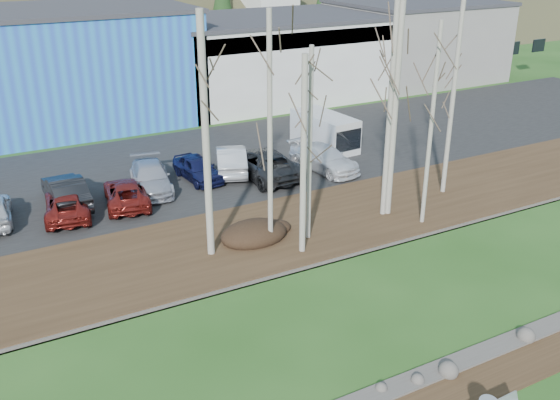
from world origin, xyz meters
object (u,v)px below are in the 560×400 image
car_3 (151,177)px  car_2 (67,204)px  car_5 (231,159)px  van_white (327,132)px  car_7 (324,158)px  car_8 (126,193)px  car_4 (198,168)px  car_6 (264,163)px  car_1 (66,191)px

car_3 → car_2: bearing=-152.9°
car_5 → van_white: size_ratio=0.93×
car_7 → car_8: car_7 is taller
car_2 → car_5: bearing=-159.0°
car_3 → van_white: (12.33, 1.58, 0.38)m
car_2 → car_3: size_ratio=0.93×
car_2 → car_3: 4.90m
car_4 → car_3: bearing=179.1°
car_2 → car_8: same height
car_4 → car_7: bearing=-20.4°
car_6 → car_7: (3.62, -0.70, -0.08)m
car_3 → car_5: size_ratio=1.03×
car_4 → car_6: 3.79m
car_2 → car_7: 14.67m
car_1 → car_8: 3.06m
van_white → car_4: bearing=-175.8°
car_7 → van_white: bearing=46.4°
car_2 → car_8: 2.96m
car_4 → van_white: 9.64m
car_3 → car_8: bearing=-130.8°
car_5 → van_white: (7.34, 1.16, 0.31)m
car_3 → car_7: size_ratio=0.99×
car_6 → car_7: bearing=168.6°
car_3 → car_6: bearing=0.2°
car_3 → car_4: 2.81m
car_7 → van_white: size_ratio=0.97×
car_5 → van_white: bearing=-149.5°
car_5 → car_6: 2.08m
car_8 → van_white: size_ratio=0.89×
car_1 → car_7: 14.57m
car_4 → car_6: car_6 is taller
car_3 → car_7: car_7 is taller
car_6 → car_8: size_ratio=1.27×
car_6 → car_7: 3.69m
car_1 → car_6: bearing=173.0°
car_1 → car_3: size_ratio=0.99×
car_1 → car_3: bearing=179.6°
car_2 → car_7: bearing=-171.4°
car_8 → van_white: (14.07, 2.96, 0.46)m
car_5 → car_4: bearing=27.8°
car_4 → car_8: (-4.54, -1.56, -0.06)m
car_3 → car_8: (-1.74, -1.38, -0.08)m
car_4 → van_white: (9.53, 1.41, 0.40)m
car_5 → car_8: 6.98m
car_5 → van_white: 7.44m
car_1 → car_3: 4.49m
car_1 → car_7: car_1 is taller
car_2 → car_5: size_ratio=0.95×
car_3 → car_5: 5.01m
car_2 → car_4: car_4 is taller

